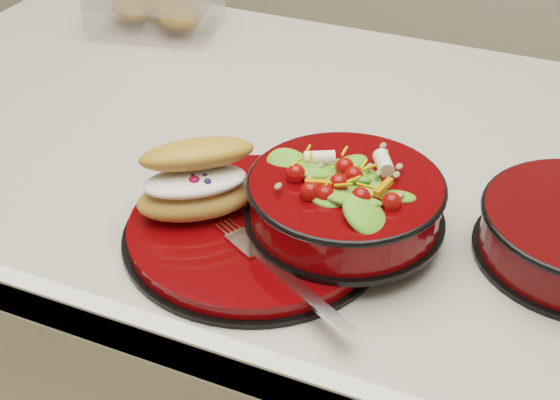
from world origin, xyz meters
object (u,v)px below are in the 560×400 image
at_px(salad_bowl, 346,194).
at_px(croissant, 198,180).
at_px(fork, 284,275).
at_px(pastry_box, 156,2).
at_px(dinner_plate, 255,229).
at_px(island_counter, 287,379).

distance_m(salad_bowl, croissant, 0.15).
distance_m(fork, pastry_box, 0.68).
relative_size(dinner_plate, pastry_box, 1.27).
xyz_separation_m(dinner_plate, croissant, (-0.06, -0.00, 0.05)).
distance_m(island_counter, fork, 0.55).
distance_m(salad_bowl, fork, 0.11).
bearing_deg(island_counter, croissant, -94.42).
xyz_separation_m(salad_bowl, fork, (-0.02, -0.11, -0.03)).
relative_size(dinner_plate, fork, 1.67).
xyz_separation_m(island_counter, dinner_plate, (0.05, -0.20, 0.46)).
height_order(fork, pastry_box, pastry_box).
distance_m(croissant, fork, 0.15).
xyz_separation_m(dinner_plate, salad_bowl, (0.08, 0.04, 0.04)).
height_order(dinner_plate, salad_bowl, salad_bowl).
relative_size(island_counter, pastry_box, 5.67).
relative_size(island_counter, salad_bowl, 5.96).
relative_size(dinner_plate, croissant, 1.91).
bearing_deg(salad_bowl, pastry_box, 138.87).
relative_size(croissant, fork, 0.87).
bearing_deg(pastry_box, dinner_plate, -61.33).
height_order(salad_bowl, pastry_box, salad_bowl).
bearing_deg(dinner_plate, pastry_box, 130.62).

